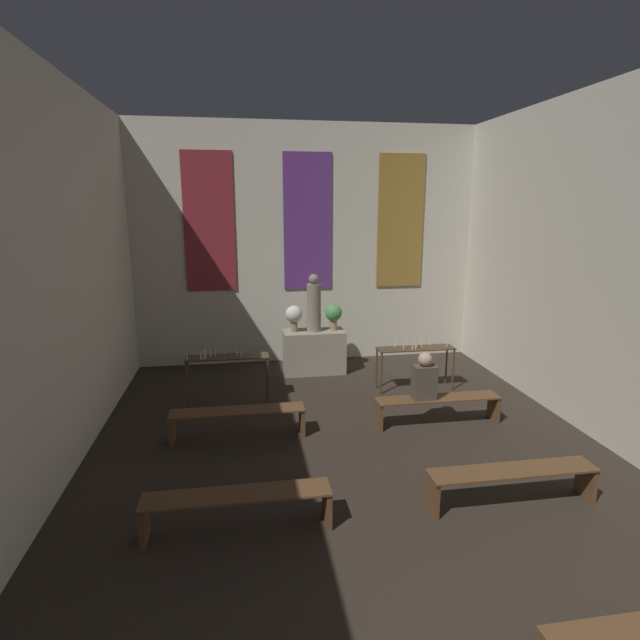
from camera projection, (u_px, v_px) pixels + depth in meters
name	position (u px, v px, depth m)	size (l,w,h in m)	color
wall_back	(307.00, 244.00, 10.83)	(7.61, 0.16, 5.12)	beige
wall_left	(26.00, 286.00, 5.37)	(0.12, 10.30, 5.12)	beige
altar	(314.00, 352.00, 10.39)	(1.26, 0.61, 0.89)	gray
statue	(314.00, 305.00, 10.17)	(0.29, 0.29, 1.18)	gray
flower_vase_left	(294.00, 315.00, 10.15)	(0.35, 0.35, 0.54)	#937A5B
flower_vase_right	(334.00, 314.00, 10.27)	(0.35, 0.35, 0.54)	#937A5B
candle_rack_left	(227.00, 362.00, 8.82)	(1.46, 0.38, 1.00)	#473823
candle_rack_right	(415.00, 353.00, 9.36)	(1.46, 0.38, 1.02)	#473823
pew_second_left	(237.00, 504.00, 5.28)	(1.99, 0.36, 0.45)	brown
pew_second_right	(512.00, 479.00, 5.76)	(1.99, 0.36, 0.45)	brown
pew_back_left	(238.00, 417.00, 7.44)	(1.99, 0.36, 0.45)	brown
pew_back_right	(438.00, 404.00, 7.92)	(1.99, 0.36, 0.45)	brown
person_seated	(424.00, 378.00, 7.78)	(0.36, 0.24, 0.76)	#4C4238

